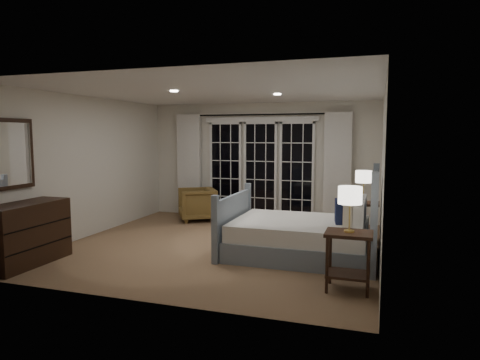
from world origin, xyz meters
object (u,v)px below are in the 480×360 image
(nightstand_left, at_px, (349,252))
(lamp_right, at_px, (364,177))
(armchair, at_px, (197,204))
(lamp_left, at_px, (350,196))
(bed, at_px, (304,235))
(dresser, at_px, (26,234))
(nightstand_right, at_px, (363,216))

(nightstand_left, relative_size, lamp_right, 1.31)
(armchair, bearing_deg, lamp_left, 13.61)
(lamp_left, height_order, lamp_right, lamp_left)
(bed, distance_m, armchair, 3.31)
(armchair, xyz_separation_m, dresser, (-1.01, -3.63, 0.09))
(lamp_right, xyz_separation_m, armchair, (-3.43, 0.87, -0.77))
(nightstand_left, xyz_separation_m, lamp_left, (0.00, 0.00, 0.66))
(lamp_right, xyz_separation_m, dresser, (-4.44, -2.76, -0.68))
(lamp_left, relative_size, armchair, 0.70)
(lamp_left, bearing_deg, lamp_right, 88.41)
(lamp_right, height_order, armchair, lamp_right)
(lamp_left, xyz_separation_m, armchair, (-3.36, 3.27, -0.77))
(bed, xyz_separation_m, lamp_right, (0.80, 1.13, 0.79))
(bed, bearing_deg, armchair, 142.86)
(bed, distance_m, nightstand_left, 1.48)
(nightstand_right, relative_size, armchair, 0.90)
(nightstand_right, relative_size, lamp_right, 1.29)
(nightstand_left, distance_m, nightstand_right, 2.41)
(nightstand_left, height_order, lamp_left, lamp_left)
(bed, relative_size, nightstand_left, 3.13)
(armchair, bearing_deg, bed, 20.70)
(armchair, bearing_deg, lamp_right, 43.64)
(armchair, relative_size, dresser, 0.62)
(bed, xyz_separation_m, nightstand_left, (0.73, -1.28, 0.14))
(nightstand_left, bearing_deg, dresser, -175.41)
(nightstand_left, height_order, armchair, nightstand_left)
(nightstand_left, relative_size, lamp_left, 1.31)
(lamp_right, height_order, dresser, lamp_right)
(nightstand_right, relative_size, lamp_left, 1.30)
(nightstand_right, bearing_deg, bed, -125.16)
(bed, distance_m, nightstand_right, 1.39)
(nightstand_right, distance_m, dresser, 5.23)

